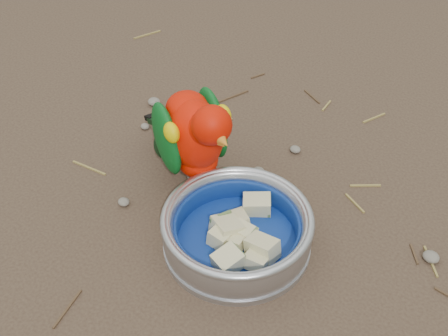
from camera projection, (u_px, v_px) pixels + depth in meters
The scene contains 6 objects.
ground at pixel (151, 229), 0.92m from camera, with size 60.00×60.00×0.00m, color #443326.
food_bowl at pixel (237, 242), 0.89m from camera, with size 0.21×0.21×0.02m, color #B2B2BA.
bowl_wall at pixel (237, 228), 0.87m from camera, with size 0.21×0.21×0.04m, color #B2B2BA, non-canonical shape.
fruit_wedges at pixel (237, 232), 0.87m from camera, with size 0.13×0.13×0.03m, color beige, non-canonical shape.
lory_parrot at pixel (195, 142), 0.93m from camera, with size 0.11×0.22×0.18m, color red, non-canonical shape.
ground_debris at pixel (184, 235), 0.91m from camera, with size 0.90×0.80×0.01m, color olive, non-canonical shape.
Camera 1 is at (0.48, -0.41, 0.68)m, focal length 50.00 mm.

